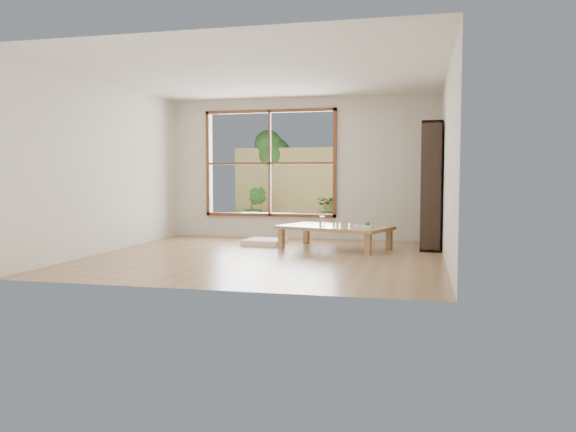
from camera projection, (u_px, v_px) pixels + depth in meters
name	position (u px, v px, depth m)	size (l,w,h in m)	color
ground	(267.00, 256.00, 8.13)	(5.00, 5.00, 0.00)	#997A4C
low_table	(335.00, 229.00, 8.90)	(1.91, 1.46, 0.37)	tan
floor_cushion	(265.00, 242.00, 9.52)	(0.63, 0.63, 0.09)	white
bookshelf	(431.00, 186.00, 8.89)	(0.32, 0.90, 2.00)	black
glass_tall	(322.00, 221.00, 8.83)	(0.09, 0.09, 0.16)	silver
glass_mid	(348.00, 223.00, 8.87)	(0.06, 0.06, 0.09)	silver
glass_short	(338.00, 222.00, 9.03)	(0.08, 0.08, 0.10)	silver
glass_small	(335.00, 223.00, 8.98)	(0.06, 0.06, 0.07)	silver
food_tray	(363.00, 226.00, 8.62)	(0.32, 0.24, 0.10)	white
deck	(284.00, 232.00, 11.73)	(2.80, 2.00, 0.05)	#3D342C
garden_bench	(267.00, 216.00, 11.68)	(1.21, 0.53, 0.37)	black
bamboo_fence	(295.00, 188.00, 12.64)	(2.80, 0.06, 1.80)	tan
shrub_right	(335.00, 209.00, 12.11)	(0.78, 0.68, 0.87)	#326726
shrub_left	(256.00, 207.00, 12.33)	(0.50, 0.40, 0.91)	#326726
garden_tree	(269.00, 156.00, 13.03)	(1.04, 0.85, 2.22)	#4C3D2D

